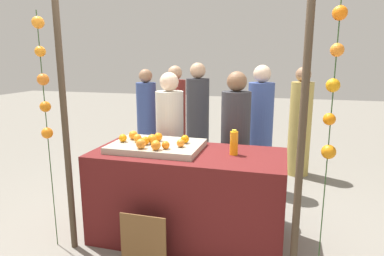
{
  "coord_description": "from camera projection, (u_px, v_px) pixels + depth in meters",
  "views": [
    {
      "loc": [
        0.84,
        -2.9,
        1.74
      ],
      "look_at": [
        0.0,
        0.15,
        1.07
      ],
      "focal_mm": 31.31,
      "sensor_mm": 36.0,
      "label": 1
    }
  ],
  "objects": [
    {
      "name": "ground_plane",
      "position": [
        188.0,
        237.0,
        3.31
      ],
      "size": [
        24.0,
        24.0,
        0.0
      ],
      "primitive_type": "plane",
      "color": "gray"
    },
    {
      "name": "stall_counter",
      "position": [
        188.0,
        196.0,
        3.22
      ],
      "size": [
        1.8,
        0.82,
        0.87
      ],
      "primitive_type": "cube",
      "color": "#5B1919",
      "rests_on": "ground_plane"
    },
    {
      "name": "orange_tray",
      "position": [
        157.0,
        146.0,
        3.22
      ],
      "size": [
        0.86,
        0.6,
        0.06
      ],
      "primitive_type": "cube",
      "color": "#B2AD99",
      "rests_on": "stall_counter"
    },
    {
      "name": "orange_0",
      "position": [
        137.0,
        138.0,
        3.25
      ],
      "size": [
        0.08,
        0.08,
        0.08
      ],
      "primitive_type": "sphere",
      "color": "orange",
      "rests_on": "orange_tray"
    },
    {
      "name": "orange_1",
      "position": [
        123.0,
        138.0,
        3.26
      ],
      "size": [
        0.08,
        0.08,
        0.08
      ],
      "primitive_type": "sphere",
      "color": "orange",
      "rests_on": "orange_tray"
    },
    {
      "name": "orange_2",
      "position": [
        152.0,
        139.0,
        3.19
      ],
      "size": [
        0.09,
        0.09,
        0.09
      ],
      "primitive_type": "sphere",
      "color": "orange",
      "rests_on": "orange_tray"
    },
    {
      "name": "orange_3",
      "position": [
        181.0,
        143.0,
        3.07
      ],
      "size": [
        0.07,
        0.07,
        0.07
      ],
      "primitive_type": "sphere",
      "color": "orange",
      "rests_on": "orange_tray"
    },
    {
      "name": "orange_4",
      "position": [
        145.0,
        141.0,
        3.15
      ],
      "size": [
        0.08,
        0.08,
        0.08
      ],
      "primitive_type": "sphere",
      "color": "orange",
      "rests_on": "orange_tray"
    },
    {
      "name": "orange_5",
      "position": [
        156.0,
        145.0,
        2.97
      ],
      "size": [
        0.09,
        0.09,
        0.09
      ],
      "primitive_type": "sphere",
      "color": "orange",
      "rests_on": "orange_tray"
    },
    {
      "name": "orange_6",
      "position": [
        158.0,
        137.0,
        3.29
      ],
      "size": [
        0.08,
        0.08,
        0.08
      ],
      "primitive_type": "sphere",
      "color": "orange",
      "rests_on": "orange_tray"
    },
    {
      "name": "orange_7",
      "position": [
        166.0,
        145.0,
        3.01
      ],
      "size": [
        0.07,
        0.07,
        0.07
      ],
      "primitive_type": "sphere",
      "color": "orange",
      "rests_on": "orange_tray"
    },
    {
      "name": "orange_8",
      "position": [
        133.0,
        135.0,
        3.35
      ],
      "size": [
        0.09,
        0.09,
        0.09
      ],
      "primitive_type": "sphere",
      "color": "orange",
      "rests_on": "orange_tray"
    },
    {
      "name": "orange_9",
      "position": [
        141.0,
        144.0,
        3.02
      ],
      "size": [
        0.09,
        0.09,
        0.09
      ],
      "primitive_type": "sphere",
      "color": "orange",
      "rests_on": "orange_tray"
    },
    {
      "name": "orange_10",
      "position": [
        185.0,
        139.0,
        3.21
      ],
      "size": [
        0.08,
        0.08,
        0.08
      ],
      "primitive_type": "sphere",
      "color": "orange",
      "rests_on": "orange_tray"
    },
    {
      "name": "juice_bottle",
      "position": [
        234.0,
        143.0,
        3.03
      ],
      "size": [
        0.07,
        0.07,
        0.23
      ],
      "color": "orange",
      "rests_on": "stall_counter"
    },
    {
      "name": "chalkboard_sign",
      "position": [
        144.0,
        242.0,
        2.79
      ],
      "size": [
        0.41,
        0.03,
        0.49
      ],
      "color": "brown",
      "rests_on": "ground_plane"
    },
    {
      "name": "vendor_left",
      "position": [
        170.0,
        145.0,
        3.89
      ],
      "size": [
        0.32,
        0.32,
        1.58
      ],
      "color": "beige",
      "rests_on": "ground_plane"
    },
    {
      "name": "vendor_right",
      "position": [
        235.0,
        149.0,
        3.71
      ],
      "size": [
        0.32,
        0.32,
        1.59
      ],
      "color": "#333338",
      "rests_on": "ground_plane"
    },
    {
      "name": "crowd_person_0",
      "position": [
        176.0,
        121.0,
        5.28
      ],
      "size": [
        0.32,
        0.32,
        1.61
      ],
      "color": "maroon",
      "rests_on": "ground_plane"
    },
    {
      "name": "crowd_person_1",
      "position": [
        198.0,
        124.0,
        4.94
      ],
      "size": [
        0.33,
        0.33,
        1.67
      ],
      "color": "#333338",
      "rests_on": "ground_plane"
    },
    {
      "name": "crowd_person_2",
      "position": [
        300.0,
        126.0,
        4.94
      ],
      "size": [
        0.32,
        0.32,
        1.61
      ],
      "color": "tan",
      "rests_on": "ground_plane"
    },
    {
      "name": "crowd_person_3",
      "position": [
        147.0,
        122.0,
        5.37
      ],
      "size": [
        0.31,
        0.31,
        1.56
      ],
      "color": "#384C8C",
      "rests_on": "ground_plane"
    },
    {
      "name": "crowd_person_4",
      "position": [
        260.0,
        133.0,
        4.37
      ],
      "size": [
        0.33,
        0.33,
        1.65
      ],
      "color": "#384C8C",
      "rests_on": "ground_plane"
    },
    {
      "name": "canopy_post_left",
      "position": [
        65.0,
        130.0,
        2.91
      ],
      "size": [
        0.06,
        0.06,
        2.25
      ],
      "primitive_type": "cylinder",
      "color": "#473828",
      "rests_on": "ground_plane"
    },
    {
      "name": "canopy_post_right",
      "position": [
        301.0,
        145.0,
        2.4
      ],
      "size": [
        0.06,
        0.06,
        2.25
      ],
      "primitive_type": "cylinder",
      "color": "#473828",
      "rests_on": "ground_plane"
    },
    {
      "name": "garland_strand_left",
      "position": [
        43.0,
        81.0,
        2.85
      ],
      "size": [
        0.1,
        0.11,
        2.12
      ],
      "color": "#2D4C23",
      "rests_on": "ground_plane"
    },
    {
      "name": "garland_strand_right",
      "position": [
        333.0,
        89.0,
        2.26
      ],
      "size": [
        0.11,
        0.1,
        2.12
      ],
      "color": "#2D4C23",
      "rests_on": "ground_plane"
    }
  ]
}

